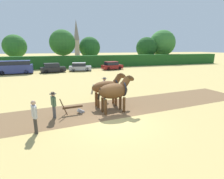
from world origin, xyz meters
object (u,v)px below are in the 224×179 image
(farmer_beside_team, at_px, (104,86))
(tree_center, at_px, (90,48))
(tree_center_left, at_px, (62,43))
(plow, at_px, (75,109))
(church_spire, at_px, (77,38))
(draft_horse_lead_left, at_px, (115,91))
(tree_right, at_px, (162,43))
(parked_van, at_px, (14,67))
(parked_car_left, at_px, (53,68))
(parked_car_center_left, at_px, (80,67))
(tree_center_right, at_px, (146,48))
(parked_car_center, at_px, (112,66))
(tree_left, at_px, (15,46))
(draft_horse_lead_right, at_px, (107,87))
(farmer_at_plow, at_px, (54,103))
(farmer_onlooker_left, at_px, (34,114))

(farmer_beside_team, bearing_deg, tree_center, 89.04)
(tree_center_left, bearing_deg, plow, -91.36)
(church_spire, relative_size, farmer_beside_team, 8.79)
(tree_center_left, relative_size, draft_horse_lead_left, 3.00)
(tree_right, bearing_deg, parked_van, -161.92)
(tree_center, distance_m, parked_car_left, 15.04)
(parked_car_left, relative_size, parked_car_center_left, 1.03)
(tree_center_left, relative_size, parked_car_left, 1.89)
(tree_center_right, distance_m, parked_van, 31.08)
(parked_car_center, bearing_deg, parked_van, 172.62)
(tree_left, relative_size, draft_horse_lead_right, 2.49)
(draft_horse_lead_left, bearing_deg, parked_car_center, 67.92)
(tree_center, xyz_separation_m, parked_car_center, (2.07, -11.29, -3.32))
(tree_center_right, height_order, farmer_at_plow, tree_center_right)
(draft_horse_lead_right, height_order, parked_car_center, draft_horse_lead_right)
(tree_center_left, distance_m, church_spire, 39.11)
(parked_car_center_left, bearing_deg, farmer_at_plow, -92.57)
(draft_horse_lead_right, distance_m, parked_car_center_left, 19.87)
(tree_center, height_order, farmer_onlooker_left, tree_center)
(farmer_onlooker_left, height_order, parked_car_center, farmer_onlooker_left)
(tree_right, height_order, farmer_beside_team, tree_right)
(parked_van, bearing_deg, draft_horse_lead_left, -68.18)
(draft_horse_lead_left, bearing_deg, tree_center, 77.19)
(church_spire, height_order, plow, church_spire)
(parked_van, bearing_deg, church_spire, 68.69)
(farmer_at_plow, bearing_deg, tree_center_left, 72.16)
(tree_center, height_order, tree_right, tree_right)
(draft_horse_lead_left, distance_m, parked_van, 22.78)
(farmer_beside_team, xyz_separation_m, parked_car_center_left, (0.37, 18.05, -0.34))
(draft_horse_lead_left, bearing_deg, farmer_at_plow, 172.86)
(farmer_at_plow, relative_size, parked_car_center, 0.38)
(tree_center_left, height_order, draft_horse_lead_right, tree_center_left)
(draft_horse_lead_left, relative_size, parked_van, 0.49)
(church_spire, height_order, draft_horse_lead_left, church_spire)
(farmer_onlooker_left, bearing_deg, plow, 30.54)
(draft_horse_lead_left, height_order, parked_car_center_left, draft_horse_lead_left)
(parked_car_center, bearing_deg, parked_car_center_left, 171.23)
(tree_center_left, relative_size, tree_center_right, 1.19)
(tree_center, relative_size, draft_horse_lead_left, 2.48)
(farmer_onlooker_left, distance_m, parked_car_center, 25.54)
(farmer_at_plow, bearing_deg, farmer_beside_team, 22.85)
(tree_center_right, height_order, parked_car_center, tree_center_right)
(draft_horse_lead_left, height_order, parked_van, draft_horse_lead_left)
(tree_right, height_order, parked_van, tree_right)
(tree_center_left, xyz_separation_m, tree_center, (6.33, 1.31, -1.06))
(parked_car_left, bearing_deg, farmer_at_plow, -98.72)
(parked_car_center_left, bearing_deg, parked_car_left, -165.45)
(tree_right, xyz_separation_m, draft_horse_lead_right, (-24.14, -30.27, -3.80))
(tree_center_right, distance_m, church_spire, 40.65)
(tree_center_right, distance_m, parked_car_left, 25.83)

